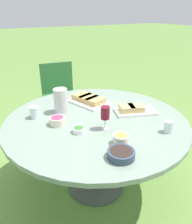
{
  "coord_description": "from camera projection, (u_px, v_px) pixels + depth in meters",
  "views": [
    {
      "loc": [
        0.81,
        1.38,
        1.53
      ],
      "look_at": [
        0.0,
        0.0,
        0.78
      ],
      "focal_mm": 35.0,
      "sensor_mm": 36.0,
      "label": 1
    }
  ],
  "objects": [
    {
      "name": "cup_water_near",
      "position": [
        168.0,
        127.0,
        1.58
      ],
      "size": [
        0.06,
        0.06,
        0.09
      ],
      "color": "silver",
      "rests_on": "dining_table"
    },
    {
      "name": "platter_bread_main",
      "position": [
        88.0,
        100.0,
        2.09
      ],
      "size": [
        0.35,
        0.44,
        0.07
      ],
      "color": "white",
      "rests_on": "dining_table"
    },
    {
      "name": "dining_table",
      "position": [
        96.0,
        128.0,
        1.84
      ],
      "size": [
        1.49,
        1.49,
        0.72
      ],
      "color": "#4C4C51",
      "rests_on": "ground_plane"
    },
    {
      "name": "water_pitcher",
      "position": [
        61.0,
        101.0,
        1.87
      ],
      "size": [
        0.13,
        0.12,
        0.21
      ],
      "color": "silver",
      "rests_on": "dining_table"
    },
    {
      "name": "platter_charcuterie",
      "position": [
        133.0,
        110.0,
        1.89
      ],
      "size": [
        0.39,
        0.3,
        0.07
      ],
      "color": "white",
      "rests_on": "dining_table"
    },
    {
      "name": "bowl_dip_red",
      "position": [
        57.0,
        120.0,
        1.7
      ],
      "size": [
        0.12,
        0.12,
        0.06
      ],
      "color": "beige",
      "rests_on": "dining_table"
    },
    {
      "name": "cup_water_far",
      "position": [
        35.0,
        112.0,
        1.79
      ],
      "size": [
        0.07,
        0.07,
        0.1
      ],
      "color": "silver",
      "rests_on": "dining_table"
    },
    {
      "name": "wine_glass",
      "position": [
        105.0,
        114.0,
        1.6
      ],
      "size": [
        0.07,
        0.07,
        0.18
      ],
      "color": "silver",
      "rests_on": "dining_table"
    },
    {
      "name": "bowl_fries",
      "position": [
        121.0,
        139.0,
        1.45
      ],
      "size": [
        0.11,
        0.11,
        0.07
      ],
      "color": "beige",
      "rests_on": "dining_table"
    },
    {
      "name": "bowl_olives",
      "position": [
        121.0,
        154.0,
        1.32
      ],
      "size": [
        0.17,
        0.17,
        0.05
      ],
      "color": "#334256",
      "rests_on": "dining_table"
    },
    {
      "name": "chair_near_left",
      "position": [
        59.0,
        91.0,
        2.98
      ],
      "size": [
        0.49,
        0.48,
        0.89
      ],
      "color": "#2D6B38",
      "rests_on": "ground_plane"
    },
    {
      "name": "ground_plane",
      "position": [
        96.0,
        185.0,
        2.11
      ],
      "size": [
        40.0,
        40.0,
        0.0
      ],
      "primitive_type": "plane",
      "color": "#668E42"
    },
    {
      "name": "bowl_salad",
      "position": [
        79.0,
        130.0,
        1.59
      ],
      "size": [
        0.09,
        0.09,
        0.04
      ],
      "color": "white",
      "rests_on": "dining_table"
    }
  ]
}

